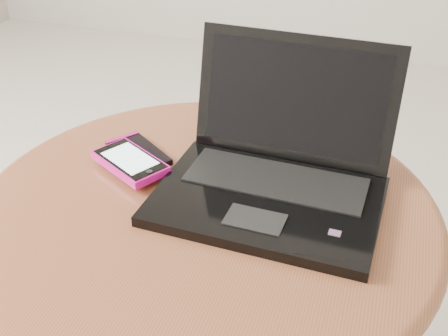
% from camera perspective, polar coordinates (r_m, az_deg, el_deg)
% --- Properties ---
extents(table, '(0.69, 0.69, 0.55)m').
position_cam_1_polar(table, '(0.90, -1.79, -9.44)').
color(table, '#532819').
rests_on(table, ground).
extents(laptop, '(0.33, 0.29, 0.21)m').
position_cam_1_polar(laptop, '(0.83, 5.22, -0.19)').
color(laptop, black).
rests_on(laptop, table).
extents(phone_black, '(0.13, 0.12, 0.01)m').
position_cam_1_polar(phone_black, '(0.94, -8.69, 1.52)').
color(phone_black, black).
rests_on(phone_black, table).
extents(phone_pink, '(0.14, 0.12, 0.02)m').
position_cam_1_polar(phone_pink, '(0.90, -9.47, 0.60)').
color(phone_pink, '#E81396').
rests_on(phone_pink, phone_black).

